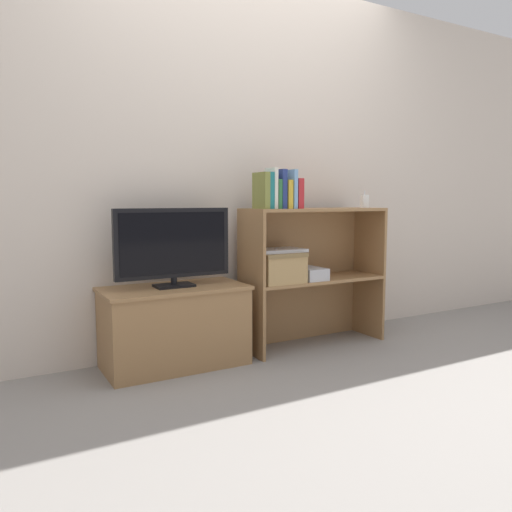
{
  "coord_description": "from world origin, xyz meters",
  "views": [
    {
      "loc": [
        -1.51,
        -2.5,
        0.97
      ],
      "look_at": [
        0.0,
        0.17,
        0.62
      ],
      "focal_mm": 35.0,
      "sensor_mm": 36.0,
      "label": 1
    }
  ],
  "objects": [
    {
      "name": "ground_plane",
      "position": [
        0.0,
        0.0,
        0.0
      ],
      "size": [
        16.0,
        16.0,
        0.0
      ],
      "primitive_type": "plane",
      "color": "gray"
    },
    {
      "name": "wall_back",
      "position": [
        0.0,
        0.44,
        1.2
      ],
      "size": [
        10.0,
        0.05,
        2.4
      ],
      "color": "beige",
      "rests_on": "ground_plane"
    },
    {
      "name": "tv_stand",
      "position": [
        -0.52,
        0.2,
        0.23
      ],
      "size": [
        0.83,
        0.42,
        0.47
      ],
      "color": "olive",
      "rests_on": "ground_plane"
    },
    {
      "name": "tv",
      "position": [
        -0.52,
        0.2,
        0.71
      ],
      "size": [
        0.68,
        0.14,
        0.45
      ],
      "color": "black",
      "rests_on": "tv_stand"
    },
    {
      "name": "bookshelf_lower_tier",
      "position": [
        0.44,
        0.23,
        0.29
      ],
      "size": [
        0.97,
        0.33,
        0.45
      ],
      "color": "olive",
      "rests_on": "ground_plane"
    },
    {
      "name": "bookshelf_upper_tier",
      "position": [
        0.44,
        0.23,
        0.75
      ],
      "size": [
        0.97,
        0.33,
        0.46
      ],
      "color": "olive",
      "rests_on": "bookshelf_lower_tier"
    },
    {
      "name": "book_olive",
      "position": [
        0.0,
        0.1,
        1.02
      ],
      "size": [
        0.03,
        0.16,
        0.22
      ],
      "color": "olive",
      "rests_on": "bookshelf_upper_tier"
    },
    {
      "name": "book_teal",
      "position": [
        0.04,
        0.1,
        1.02
      ],
      "size": [
        0.04,
        0.13,
        0.22
      ],
      "color": "#1E7075",
      "rests_on": "bookshelf_upper_tier"
    },
    {
      "name": "book_ivory",
      "position": [
        0.07,
        0.1,
        1.04
      ],
      "size": [
        0.02,
        0.12,
        0.25
      ],
      "color": "silver",
      "rests_on": "bookshelf_upper_tier"
    },
    {
      "name": "book_forest",
      "position": [
        0.1,
        0.1,
        1.0
      ],
      "size": [
        0.02,
        0.13,
        0.18
      ],
      "color": "#286638",
      "rests_on": "bookshelf_upper_tier"
    },
    {
      "name": "book_navy",
      "position": [
        0.13,
        0.1,
        1.03
      ],
      "size": [
        0.03,
        0.13,
        0.24
      ],
      "color": "navy",
      "rests_on": "bookshelf_upper_tier"
    },
    {
      "name": "book_mustard",
      "position": [
        0.17,
        0.1,
        1.0
      ],
      "size": [
        0.03,
        0.15,
        0.17
      ],
      "color": "gold",
      "rests_on": "bookshelf_upper_tier"
    },
    {
      "name": "book_skyblue",
      "position": [
        0.2,
        0.1,
        1.03
      ],
      "size": [
        0.03,
        0.16,
        0.24
      ],
      "color": "#709ECC",
      "rests_on": "bookshelf_upper_tier"
    },
    {
      "name": "book_crimson",
      "position": [
        0.24,
        0.1,
        1.01
      ],
      "size": [
        0.04,
        0.16,
        0.18
      ],
      "color": "#B22328",
      "rests_on": "bookshelf_upper_tier"
    },
    {
      "name": "baby_monitor",
      "position": [
        0.87,
        0.17,
        0.96
      ],
      "size": [
        0.05,
        0.04,
        0.12
      ],
      "color": "white",
      "rests_on": "bookshelf_upper_tier"
    },
    {
      "name": "storage_basket_left",
      "position": [
        0.14,
        0.15,
        0.56
      ],
      "size": [
        0.29,
        0.3,
        0.19
      ],
      "color": "tan",
      "rests_on": "bookshelf_lower_tier"
    },
    {
      "name": "laptop",
      "position": [
        0.14,
        0.15,
        0.65
      ],
      "size": [
        0.35,
        0.21,
        0.02
      ],
      "color": "#BCBCC1",
      "rests_on": "storage_basket_left"
    },
    {
      "name": "magazine_stack",
      "position": [
        0.38,
        0.14,
        0.49
      ],
      "size": [
        0.16,
        0.26,
        0.08
      ],
      "color": "#B2B2B7",
      "rests_on": "bookshelf_lower_tier"
    }
  ]
}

